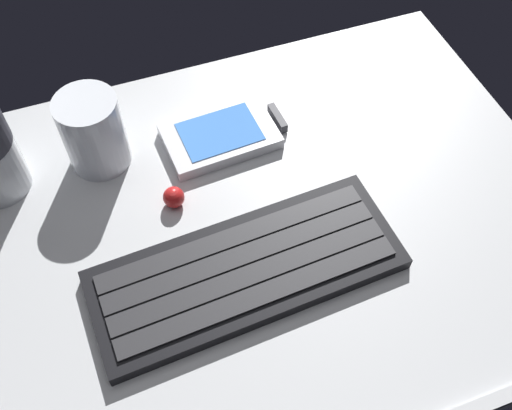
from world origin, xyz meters
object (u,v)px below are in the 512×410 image
object	(u,v)px
juice_cup	(94,134)
trackball_mouse	(174,197)
keyboard	(246,269)
handheld_device	(226,134)

from	to	relation	value
juice_cup	trackball_mouse	bearing A→B (deg)	-55.40
keyboard	handheld_device	distance (cm)	17.00
keyboard	juice_cup	distance (cm)	21.26
keyboard	trackball_mouse	distance (cm)	10.96
keyboard	handheld_device	bearing A→B (deg)	78.17
juice_cup	trackball_mouse	distance (cm)	10.58
keyboard	juice_cup	xyz separation A→B (cm)	(-9.97, 18.52, 3.10)
handheld_device	trackball_mouse	distance (cm)	10.06
trackball_mouse	juice_cup	bearing A→B (deg)	124.60
keyboard	trackball_mouse	size ratio (longest dim) A/B	13.42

